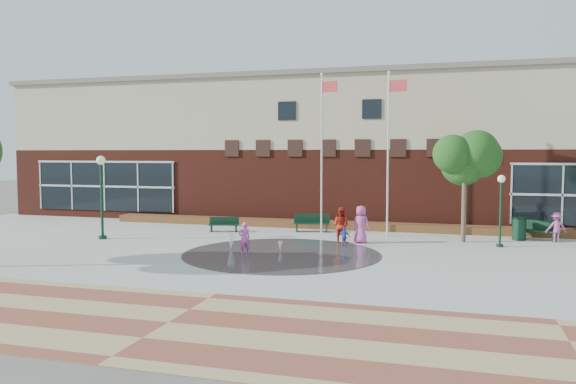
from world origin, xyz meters
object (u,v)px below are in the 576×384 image
(flagpole_right, at_px, (389,145))
(child_splash, at_px, (244,238))
(bench_left, at_px, (224,227))
(flagpole_left, at_px, (322,145))
(trash_can, at_px, (519,229))

(flagpole_right, bearing_deg, child_splash, -112.82)
(bench_left, distance_m, child_splash, 6.97)
(flagpole_left, bearing_deg, trash_can, 18.14)
(flagpole_left, xyz_separation_m, flagpole_right, (3.52, -0.15, -0.01))
(flagpole_right, bearing_deg, flagpole_left, -167.57)
(bench_left, relative_size, child_splash, 1.22)
(flagpole_right, distance_m, child_splash, 9.59)
(bench_left, xyz_separation_m, trash_can, (15.13, 1.31, 0.32))
(flagpole_right, distance_m, trash_can, 7.60)
(flagpole_left, height_order, flagpole_right, flagpole_left)
(flagpole_left, relative_size, flagpole_right, 1.01)
(bench_left, bearing_deg, trash_can, -9.31)
(flagpole_left, height_order, trash_can, flagpole_left)
(trash_can, xyz_separation_m, child_splash, (-11.67, -7.35, 0.11))
(flagpole_left, height_order, bench_left, flagpole_left)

